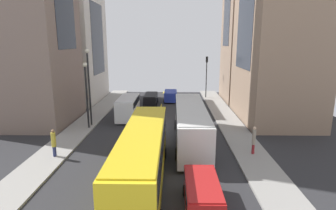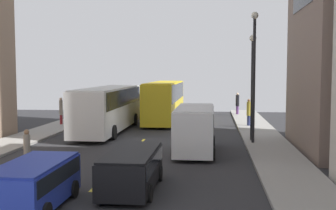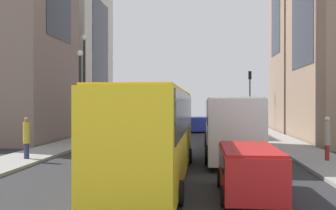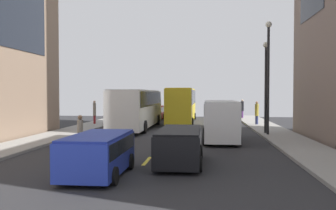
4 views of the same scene
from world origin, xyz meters
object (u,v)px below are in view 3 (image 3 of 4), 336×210
at_px(city_bus_white, 228,121).
at_px(car_red_1, 249,167).
at_px(delivery_van_white, 137,122).
at_px(traffic_light_near_corner, 250,89).
at_px(streetcar_yellow, 156,126).
at_px(pedestrian_crossing_near, 224,124).
at_px(pedestrian_waiting_curb, 27,137).
at_px(pedestrian_crossing_mid, 327,137).
at_px(car_blue_2, 199,123).
at_px(car_black_0, 171,124).

relative_size(city_bus_white, car_red_1, 2.96).
relative_size(delivery_van_white, traffic_light_near_corner, 0.90).
height_order(streetcar_yellow, pedestrian_crossing_near, streetcar_yellow).
height_order(city_bus_white, pedestrian_waiting_curb, city_bus_white).
bearing_deg(streetcar_yellow, pedestrian_crossing_mid, -150.34).
height_order(pedestrian_crossing_mid, traffic_light_near_corner, traffic_light_near_corner).
bearing_deg(pedestrian_crossing_near, pedestrian_waiting_curb, -173.17).
bearing_deg(streetcar_yellow, car_blue_2, -93.28).
distance_m(car_black_0, pedestrian_crossing_mid, 20.60).
height_order(pedestrian_crossing_near, traffic_light_near_corner, traffic_light_near_corner).
xyz_separation_m(pedestrian_waiting_curb, pedestrian_crossing_near, (-11.20, -16.76, -0.25)).
xyz_separation_m(streetcar_yellow, delivery_van_white, (3.43, -15.28, -0.61)).
relative_size(pedestrian_waiting_curb, pedestrian_crossing_near, 1.12).
distance_m(delivery_van_white, car_blue_2, 11.21).
height_order(streetcar_yellow, delivery_van_white, streetcar_yellow).
height_order(pedestrian_waiting_curb, traffic_light_near_corner, traffic_light_near_corner).
bearing_deg(pedestrian_crossing_near, car_blue_2, 67.54).
distance_m(city_bus_white, car_blue_2, 18.06).
relative_size(streetcar_yellow, car_red_1, 3.06).
bearing_deg(pedestrian_crossing_near, car_black_0, 106.92).
height_order(delivery_van_white, pedestrian_crossing_mid, delivery_van_white).
distance_m(streetcar_yellow, car_red_1, 4.51).
bearing_deg(pedestrian_waiting_curb, delivery_van_white, -96.23).
xyz_separation_m(car_black_0, car_blue_2, (-2.83, -2.45, 0.01)).
xyz_separation_m(pedestrian_crossing_mid, pedestrian_waiting_curb, (15.54, 0.83, -0.05)).
distance_m(streetcar_yellow, car_black_0, 22.97).
bearing_deg(delivery_van_white, pedestrian_waiting_curb, 71.17).
bearing_deg(car_red_1, delivery_van_white, -69.07).
height_order(city_bus_white, car_blue_2, city_bus_white).
relative_size(car_black_0, pedestrian_crossing_mid, 2.07).
bearing_deg(car_black_0, pedestrian_crossing_near, 156.34).
xyz_separation_m(streetcar_yellow, pedestrian_waiting_curb, (7.33, -3.85, -0.81)).
height_order(city_bus_white, delivery_van_white, city_bus_white).
xyz_separation_m(city_bus_white, delivery_van_white, (6.84, -7.85, -0.50)).
bearing_deg(pedestrian_crossing_near, city_bus_white, -141.40).
relative_size(pedestrian_crossing_mid, pedestrian_crossing_near, 1.15).
height_order(pedestrian_waiting_curb, pedestrian_crossing_near, pedestrian_waiting_curb).
distance_m(delivery_van_white, pedestrian_crossing_near, 9.04).
relative_size(car_blue_2, traffic_light_near_corner, 0.64).
relative_size(car_black_0, pedestrian_waiting_curb, 2.13).
distance_m(car_blue_2, pedestrian_crossing_mid, 21.76).
height_order(car_blue_2, pedestrian_waiting_curb, pedestrian_waiting_curb).
relative_size(delivery_van_white, pedestrian_crossing_mid, 2.59).
distance_m(city_bus_white, pedestrian_crossing_near, 13.21).
relative_size(city_bus_white, delivery_van_white, 2.16).
bearing_deg(streetcar_yellow, delivery_van_white, -77.35).
xyz_separation_m(delivery_van_white, traffic_light_near_corner, (-10.52, -12.51, 3.09)).
distance_m(car_red_1, car_blue_2, 28.09).
bearing_deg(pedestrian_crossing_near, traffic_light_near_corner, 16.45).
distance_m(pedestrian_waiting_curb, traffic_light_near_corner, 28.14).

